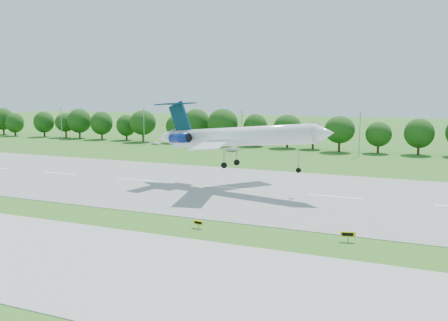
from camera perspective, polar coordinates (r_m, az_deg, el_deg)
ground at (r=71.01m, az=-7.76°, el=-6.68°), size 600.00×600.00×0.00m
runway at (r=92.66m, az=0.38°, el=-3.14°), size 400.00×45.00×0.08m
taxiway at (r=57.12m, az=-17.42°, el=-10.58°), size 400.00×23.00×0.08m
tree_line at (r=155.14m, az=10.32°, el=3.49°), size 288.40×8.40×10.40m
light_poles at (r=146.10m, az=8.44°, el=3.32°), size 175.90×0.25×12.19m
airliner at (r=91.35m, az=0.81°, el=2.81°), size 37.61×26.98×11.99m
taxi_sign_centre at (r=65.78m, az=-2.96°, el=-7.10°), size 1.49×0.37×1.04m
taxi_sign_right at (r=61.71m, az=13.99°, el=-8.20°), size 1.78×0.63×1.25m
service_vehicle_a at (r=169.68m, az=-7.84°, el=1.99°), size 3.36×1.67×1.06m
service_vehicle_b at (r=149.25m, az=0.92°, el=1.30°), size 3.82×1.73×1.27m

